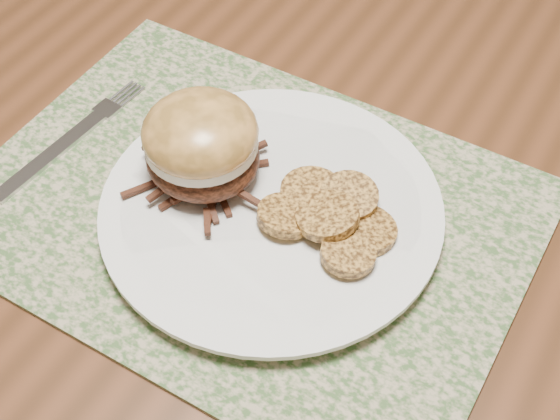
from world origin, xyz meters
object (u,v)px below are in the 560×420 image
Objects in this scene: fork at (73,137)px; dining_table at (352,191)px; dinner_plate at (271,211)px; pork_sandwich at (201,143)px.

dining_table is at bearing 37.73° from fork.
pork_sandwich reaches higher than dinner_plate.
dining_table is 0.20m from pork_sandwich.
dinner_plate is 0.20m from fork.
dining_table is 11.95× the size of pork_sandwich.
dining_table is 5.77× the size of dinner_plate.
pork_sandwich is 0.71× the size of fork.
dinner_plate is at bearing 8.22° from fork.
fork is (-0.13, -0.01, -0.05)m from pork_sandwich.
pork_sandwich reaches higher than dining_table.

